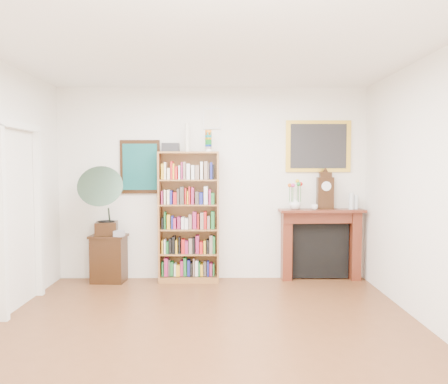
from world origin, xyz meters
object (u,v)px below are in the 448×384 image
teacup (314,207)px  bottle_right (356,202)px  mantel_clock (325,191)px  bottle_left (351,201)px  bookshelf (189,209)px  fireplace (321,239)px  gramophone (103,197)px  flower_vase (295,203)px  cd_stack (119,234)px  side_cabinet (109,258)px

teacup → bottle_right: bottle_right is taller
mantel_clock → bottle_left: 0.40m
bookshelf → fireplace: bearing=2.6°
gramophone → flower_vase: 2.72m
cd_stack → bottle_right: bearing=3.8°
side_cabinet → bookshelf: bearing=5.6°
teacup → bottle_right: 0.63m
fireplace → gramophone: (-3.10, -0.25, 0.63)m
gramophone → teacup: size_ratio=10.34×
cd_stack → bookshelf: bearing=9.9°
teacup → bookshelf: bearing=178.9°
bookshelf → bottle_left: size_ratio=8.95×
cd_stack → bottle_right: bottle_right is taller
bottle_right → teacup: bearing=-171.5°
mantel_clock → side_cabinet: bearing=-177.9°
cd_stack → teacup: bearing=2.8°
flower_vase → bottle_left: 0.82m
mantel_clock → teacup: size_ratio=5.63×
cd_stack → mantel_clock: 3.00m
bookshelf → bottle_right: bearing=1.6°
teacup → mantel_clock: bearing=28.7°
fireplace → bottle_left: bottle_left is taller
fireplace → cd_stack: 2.89m
gramophone → fireplace: bearing=-3.8°
side_cabinet → flower_vase: flower_vase is taller
fireplace → teacup: teacup is taller
cd_stack → fireplace: bearing=5.0°
fireplace → mantel_clock: size_ratio=2.32×
gramophone → mantel_clock: 3.16m
bottle_left → bottle_right: (0.08, 0.02, -0.02)m
side_cabinet → gramophone: (-0.04, -0.14, 0.89)m
mantel_clock → bottle_right: size_ratio=2.68×
side_cabinet → fireplace: 3.08m
bottle_left → teacup: bearing=-172.6°
fireplace → bottle_right: (0.50, -0.02, 0.53)m
teacup → flower_vase: bearing=165.9°
bottle_right → bookshelf: bearing=-178.6°
bottle_right → side_cabinet: bearing=-178.6°
cd_stack → bottle_right: size_ratio=0.60×
bottle_left → bottle_right: bottle_left is taller
fireplace → cd_stack: (-2.88, -0.25, 0.12)m
mantel_clock → flower_vase: 0.47m
side_cabinet → fireplace: size_ratio=0.55×
flower_vase → bottle_right: (0.89, 0.03, 0.02)m
side_cabinet → mantel_clock: (3.12, 0.09, 0.96)m
teacup → gramophone: bearing=-177.5°
bookshelf → mantel_clock: size_ratio=4.01×
mantel_clock → teacup: mantel_clock is taller
flower_vase → bottle_left: size_ratio=0.70×
fireplace → teacup: bearing=-138.5°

